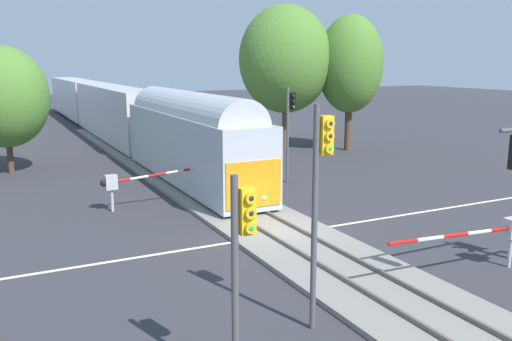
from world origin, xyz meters
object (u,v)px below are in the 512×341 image
(commuter_train, at_px, (112,110))
(traffic_signal_near_left, at_px, (241,249))
(maple_right_background, at_px, (350,64))
(oak_far_right, at_px, (285,59))
(crossing_gate_near, at_px, (498,231))
(traffic_signal_far_side, at_px, (290,119))
(crossing_gate_far, at_px, (122,182))
(oak_behind_train, at_px, (5,97))
(traffic_signal_median, at_px, (320,183))

(commuter_train, distance_m, traffic_signal_near_left, 42.11)
(traffic_signal_near_left, bearing_deg, maple_right_background, 50.24)
(oak_far_right, bearing_deg, maple_right_background, -26.06)
(maple_right_background, bearing_deg, crossing_gate_near, -114.78)
(commuter_train, distance_m, crossing_gate_near, 39.58)
(oak_far_right, bearing_deg, traffic_signal_far_side, -118.03)
(crossing_gate_far, height_order, traffic_signal_far_side, traffic_signal_far_side)
(crossing_gate_near, bearing_deg, oak_behind_train, 118.76)
(oak_behind_train, bearing_deg, traffic_signal_far_side, -34.99)
(traffic_signal_median, distance_m, maple_right_background, 31.15)
(crossing_gate_far, bearing_deg, maple_right_background, 26.18)
(oak_behind_train, bearing_deg, crossing_gate_far, -70.14)
(commuter_train, xyz_separation_m, oak_far_right, (11.14, -13.10, 4.60))
(commuter_train, bearing_deg, traffic_signal_median, -94.34)
(crossing_gate_near, distance_m, crossing_gate_far, 16.80)
(commuter_train, xyz_separation_m, maple_right_background, (15.82, -15.39, 4.20))
(traffic_signal_near_left, distance_m, oak_behind_train, 28.54)
(crossing_gate_far, distance_m, traffic_signal_near_left, 16.19)
(oak_far_right, bearing_deg, crossing_gate_far, -142.19)
(crossing_gate_near, xyz_separation_m, oak_behind_train, (-14.21, 25.89, 3.51))
(crossing_gate_near, bearing_deg, oak_far_right, 76.36)
(crossing_gate_far, height_order, oak_behind_train, oak_behind_train)
(traffic_signal_median, bearing_deg, maple_right_background, 52.57)
(crossing_gate_near, xyz_separation_m, traffic_signal_far_side, (0.66, 15.49, 2.37))
(crossing_gate_far, bearing_deg, traffic_signal_near_left, -93.77)
(crossing_gate_near, xyz_separation_m, traffic_signal_near_left, (-10.85, -2.40, 1.85))
(traffic_signal_median, bearing_deg, commuter_train, 85.66)
(traffic_signal_near_left, bearing_deg, crossing_gate_near, 12.47)
(traffic_signal_near_left, bearing_deg, oak_behind_train, 96.78)
(crossing_gate_near, relative_size, traffic_signal_far_side, 1.07)
(crossing_gate_near, relative_size, maple_right_background, 0.56)
(maple_right_background, xyz_separation_m, oak_behind_train, (-25.24, 2.01, -2.00))
(crossing_gate_far, height_order, maple_right_background, maple_right_background)
(traffic_signal_median, bearing_deg, traffic_signal_near_left, -151.26)
(traffic_signal_median, xyz_separation_m, oak_far_right, (14.17, 26.91, 3.26))
(traffic_signal_near_left, bearing_deg, commuter_train, 81.73)
(commuter_train, height_order, oak_behind_train, oak_behind_train)
(traffic_signal_far_side, relative_size, traffic_signal_median, 0.93)
(maple_right_background, bearing_deg, traffic_signal_near_left, -129.76)
(traffic_signal_near_left, relative_size, oak_far_right, 0.42)
(traffic_signal_far_side, height_order, maple_right_background, maple_right_background)
(commuter_train, height_order, traffic_signal_far_side, traffic_signal_far_side)
(commuter_train, bearing_deg, traffic_signal_near_left, -98.27)
(commuter_train, bearing_deg, traffic_signal_far_side, -77.09)
(commuter_train, height_order, maple_right_background, maple_right_background)
(crossing_gate_near, distance_m, traffic_signal_far_side, 15.68)
(crossing_gate_near, height_order, traffic_signal_median, traffic_signal_median)
(traffic_signal_near_left, bearing_deg, traffic_signal_median, 28.74)
(traffic_signal_near_left, xyz_separation_m, oak_behind_train, (-3.37, 28.29, 1.66))
(crossing_gate_near, relative_size, crossing_gate_far, 1.18)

